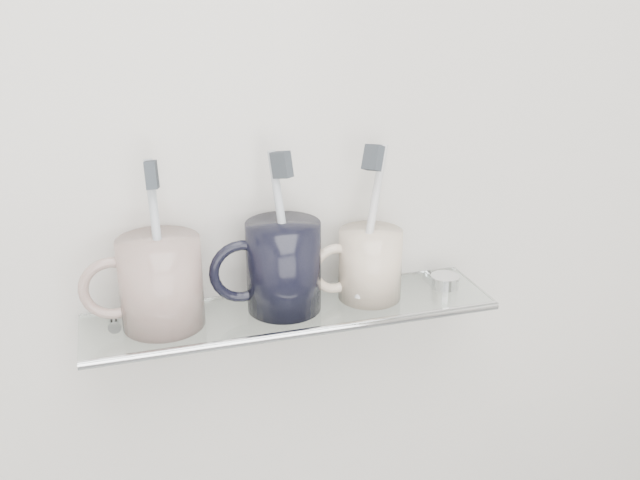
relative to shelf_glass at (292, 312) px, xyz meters
name	(u,v)px	position (x,y,z in m)	size (l,w,h in m)	color
wall_back	(277,177)	(0.00, 0.06, 0.15)	(2.50, 2.50, 0.00)	silver
shelf_glass	(292,312)	(0.00, 0.00, 0.00)	(0.50, 0.12, 0.01)	silver
shelf_rail	(304,333)	(0.00, -0.06, 0.00)	(0.01, 0.01, 0.50)	silver
bracket_left	(115,326)	(-0.21, 0.05, -0.01)	(0.02, 0.02, 0.03)	silver
bracket_right	(432,284)	(0.21, 0.05, -0.01)	(0.02, 0.02, 0.03)	silver
mug_left	(161,283)	(-0.15, 0.00, 0.06)	(0.09, 0.09, 0.11)	silver
mug_left_handle	(113,288)	(-0.21, 0.00, 0.06)	(0.08, 0.08, 0.01)	silver
toothbrush_left	(158,244)	(-0.15, 0.00, 0.10)	(0.01, 0.01, 0.19)	#ACBBC6
bristles_left	(152,175)	(-0.15, 0.00, 0.19)	(0.01, 0.02, 0.03)	#2F353B
mug_center	(284,266)	(-0.01, 0.00, 0.06)	(0.09, 0.09, 0.11)	black
mug_center_handle	(242,271)	(-0.06, 0.00, 0.06)	(0.08, 0.08, 0.01)	black
toothbrush_center	(283,231)	(-0.01, 0.00, 0.10)	(0.01, 0.01, 0.19)	silver
bristles_center	(282,165)	(-0.01, 0.00, 0.19)	(0.01, 0.02, 0.03)	#2F353B
mug_right	(370,264)	(0.10, 0.00, 0.05)	(0.08, 0.08, 0.09)	silver
mug_right_handle	(335,269)	(0.06, 0.00, 0.05)	(0.07, 0.07, 0.01)	silver
toothbrush_right	(371,222)	(0.10, 0.00, 0.10)	(0.01, 0.01, 0.19)	silver
bristles_right	(373,158)	(0.10, 0.00, 0.19)	(0.01, 0.02, 0.03)	#2F353B
chrome_cap	(445,281)	(0.21, 0.00, 0.01)	(0.04, 0.04, 0.02)	silver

